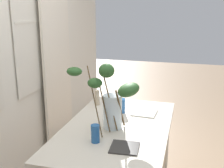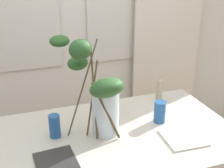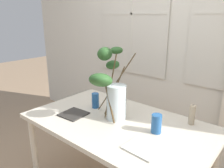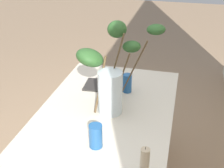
{
  "view_description": "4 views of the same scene",
  "coord_description": "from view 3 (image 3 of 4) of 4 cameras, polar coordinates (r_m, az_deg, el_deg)",
  "views": [
    {
      "loc": [
        -2.21,
        -0.56,
        1.77
      ],
      "look_at": [
        0.03,
        0.05,
        1.13
      ],
      "focal_mm": 45.66,
      "sensor_mm": 36.0,
      "label": 1
    },
    {
      "loc": [
        -0.49,
        -1.39,
        1.71
      ],
      "look_at": [
        0.02,
        0.09,
        1.05
      ],
      "focal_mm": 46.09,
      "sensor_mm": 36.0,
      "label": 2
    },
    {
      "loc": [
        1.0,
        -1.25,
        1.58
      ],
      "look_at": [
        -0.1,
        0.05,
        1.05
      ],
      "focal_mm": 34.83,
      "sensor_mm": 36.0,
      "label": 3
    },
    {
      "loc": [
        1.6,
        0.46,
        1.86
      ],
      "look_at": [
        -0.03,
        0.04,
        0.98
      ],
      "focal_mm": 48.2,
      "sensor_mm": 36.0,
      "label": 4
    }
  ],
  "objects": [
    {
      "name": "back_wall_with_windows",
      "position": [
        2.56,
        17.93,
        15.58
      ],
      "size": [
        5.14,
        0.14,
        3.08
      ],
      "color": "silver",
      "rests_on": "ground"
    },
    {
      "name": "dining_table",
      "position": [
        1.83,
        1.45,
        -11.7
      ],
      "size": [
        1.5,
        0.89,
        0.77
      ],
      "color": "beige",
      "rests_on": "ground"
    },
    {
      "name": "vase_with_branches",
      "position": [
        1.76,
        -0.0,
        -1.25
      ],
      "size": [
        0.37,
        0.59,
        0.6
      ],
      "color": "silver",
      "rests_on": "dining_table"
    },
    {
      "name": "drinking_glass_blue_left",
      "position": [
        2.03,
        -4.38,
        -4.32
      ],
      "size": [
        0.07,
        0.07,
        0.14
      ],
      "primitive_type": "cylinder",
      "color": "#235693",
      "rests_on": "dining_table"
    },
    {
      "name": "drinking_glass_blue_right",
      "position": [
        1.63,
        11.58,
        -10.16
      ],
      "size": [
        0.08,
        0.08,
        0.14
      ],
      "primitive_type": "cylinder",
      "color": "#235693",
      "rests_on": "dining_table"
    },
    {
      "name": "plate_square_left",
      "position": [
        1.93,
        -10.06,
        -7.77
      ],
      "size": [
        0.22,
        0.22,
        0.01
      ],
      "primitive_type": "cube",
      "rotation": [
        0.0,
        0.0,
        0.07
      ],
      "color": "#2D2B28",
      "rests_on": "dining_table"
    },
    {
      "name": "plate_square_right",
      "position": [
        1.48,
        8.57,
        -16.0
      ],
      "size": [
        0.24,
        0.24,
        0.01
      ],
      "primitive_type": "cube",
      "rotation": [
        0.0,
        0.0,
        -0.05
      ],
      "color": "silver",
      "rests_on": "dining_table"
    },
    {
      "name": "pillar_candle",
      "position": [
        1.83,
        20.25,
        -7.62
      ],
      "size": [
        0.05,
        0.05,
        0.17
      ],
      "color": "tan",
      "rests_on": "dining_table"
    }
  ]
}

